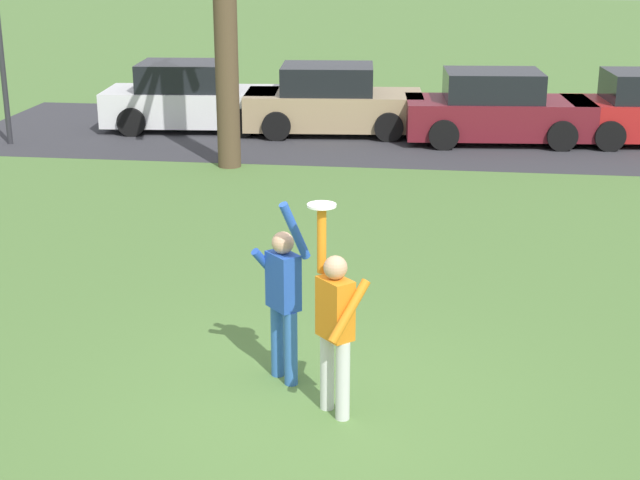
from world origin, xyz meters
TOP-DOWN VIEW (x-y plane):
  - ground_plane at (0.00, 0.00)m, footprint 120.00×120.00m
  - person_catcher at (0.23, -0.13)m, footprint 0.55×0.57m
  - person_defender at (-0.39, 0.54)m, footprint 0.64×0.66m
  - frisbee_disc at (0.08, 0.03)m, footprint 0.28×0.28m
  - parked_car_white at (-4.84, 13.45)m, footprint 4.24×2.32m
  - parked_car_tan at (-1.43, 13.42)m, footprint 4.24×2.32m
  - parked_car_maroon at (2.33, 12.95)m, footprint 4.24×2.32m
  - parking_strip at (0.59, 13.27)m, footprint 20.88×6.40m
  - bare_tree_tall at (-3.12, 9.85)m, footprint 2.18×2.15m

SIDE VIEW (x-z plane):
  - ground_plane at x=0.00m, z-range 0.00..0.00m
  - parking_strip at x=0.59m, z-range 0.00..0.01m
  - parked_car_white at x=-4.84m, z-range -0.07..1.52m
  - parked_car_tan at x=-1.43m, z-range -0.07..1.52m
  - parked_car_maroon at x=2.33m, z-range -0.07..1.52m
  - person_defender at x=-0.39m, z-range -0.04..2.00m
  - person_catcher at x=0.23m, z-range -0.06..2.02m
  - frisbee_disc at x=0.08m, z-range 2.08..2.10m
  - bare_tree_tall at x=-3.12m, z-range 0.13..6.19m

